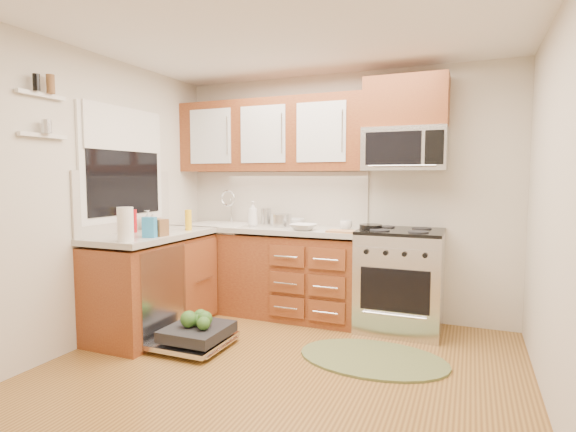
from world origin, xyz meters
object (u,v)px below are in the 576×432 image
at_px(range, 400,280).
at_px(bowl_b, 293,222).
at_px(rug, 373,359).
at_px(paper_towel_roll, 125,224).
at_px(microwave, 405,149).
at_px(skillet, 371,227).
at_px(stock_pot, 281,220).
at_px(bowl_a, 303,227).
at_px(cup, 346,225).
at_px(sink, 221,236).
at_px(cutting_board, 342,231).
at_px(upper_cabinets, 270,136).
at_px(dishwasher, 194,336).

distance_m(range, bowl_b, 1.26).
bearing_deg(rug, paper_towel_roll, -161.46).
distance_m(microwave, bowl_b, 1.37).
xyz_separation_m(range, skillet, (-0.28, -0.03, 0.50)).
height_order(stock_pot, bowl_a, stock_pot).
relative_size(range, bowl_b, 3.99).
relative_size(microwave, cup, 6.35).
xyz_separation_m(sink, cutting_board, (1.42, -0.20, 0.13)).
bearing_deg(upper_cabinets, bowl_b, 2.70).
bearing_deg(cutting_board, dishwasher, -138.14).
bearing_deg(bowl_b, skillet, -11.94).
relative_size(rug, cup, 9.81).
xyz_separation_m(bowl_b, cup, (0.62, -0.15, 0.01)).
xyz_separation_m(rug, cup, (-0.44, 0.82, 0.96)).
bearing_deg(cup, upper_cabinets, 170.89).
relative_size(bowl_a, cup, 2.07).
relative_size(upper_cabinets, rug, 1.75).
relative_size(upper_cabinets, bowl_a, 8.26).
height_order(rug, paper_towel_roll, paper_towel_roll).
bearing_deg(microwave, sink, -176.15).
height_order(upper_cabinets, sink, upper_cabinets).
height_order(dishwasher, cup, cup).
bearing_deg(cup, microwave, 12.39).
distance_m(rug, skillet, 1.26).
height_order(microwave, skillet, microwave).
distance_m(paper_towel_roll, bowl_b, 1.79).
bearing_deg(rug, cutting_board, 125.45).
distance_m(cutting_board, paper_towel_roll, 1.90).
distance_m(range, dishwasher, 1.95).
bearing_deg(sink, cup, 0.58).
xyz_separation_m(upper_cabinets, rug, (1.32, -0.96, -1.86)).
bearing_deg(cutting_board, bowl_b, 150.00).
bearing_deg(upper_cabinets, paper_towel_roll, -109.05).
bearing_deg(dishwasher, bowl_a, 56.23).
bearing_deg(upper_cabinets, microwave, -1.02).
height_order(skillet, cutting_board, skillet).
height_order(upper_cabinets, skillet, upper_cabinets).
bearing_deg(cutting_board, bowl_a, 175.62).
distance_m(dishwasher, cup, 1.75).
distance_m(range, microwave, 1.23).
bearing_deg(bowl_b, range, -7.79).
relative_size(skillet, bowl_a, 0.86).
bearing_deg(dishwasher, range, 36.27).
height_order(stock_pot, bowl_b, stock_pot).
distance_m(sink, bowl_b, 0.82).
xyz_separation_m(range, dishwasher, (-1.54, -1.13, -0.38)).
xyz_separation_m(skillet, paper_towel_roll, (-1.67, -1.41, 0.09)).
xyz_separation_m(paper_towel_roll, bowl_a, (1.05, 1.26, -0.11)).
bearing_deg(bowl_a, dishwasher, -123.77).
height_order(dishwasher, stock_pot, stock_pot).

